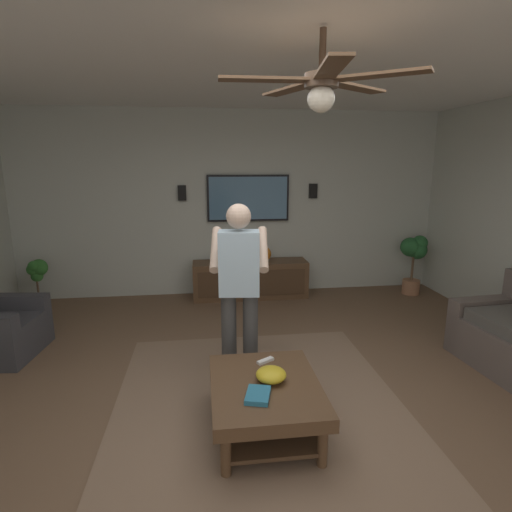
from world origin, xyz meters
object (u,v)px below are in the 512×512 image
object	(u,v)px
person_standing	(239,282)
book	(258,395)
bowl	(271,375)
wall_speaker_right	(182,193)
vase_round	(264,254)
remote_white	(265,361)
media_console	(250,279)
potted_plant_tall	(414,255)
coffee_table	(265,396)
ceiling_fan	(322,85)
wall_speaker_left	(313,191)
potted_plant_short	(37,277)
tv	(248,198)

from	to	relation	value
person_standing	book	bearing A→B (deg)	-172.12
bowl	wall_speaker_right	xyz separation A→B (m)	(3.42, 0.76, 1.10)
bowl	vase_round	world-z (taller)	vase_round
book	vase_round	distance (m)	3.43
remote_white	book	size ratio (longest dim) A/B	0.68
person_standing	remote_white	size ratio (longest dim) A/B	10.93
media_console	vase_round	world-z (taller)	vase_round
media_console	bowl	world-z (taller)	media_console
bowl	book	size ratio (longest dim) A/B	1.03
media_console	potted_plant_tall	size ratio (longest dim) A/B	1.88
coffee_table	ceiling_fan	distance (m)	2.16
potted_plant_tall	bowl	bearing A→B (deg)	138.03
media_console	wall_speaker_left	bearing A→B (deg)	104.28
bowl	wall_speaker_right	distance (m)	3.67
coffee_table	person_standing	world-z (taller)	person_standing
potted_plant_short	wall_speaker_right	bearing A→B (deg)	-78.76
person_standing	remote_white	distance (m)	0.77
tv	vase_round	xyz separation A→B (m)	(-0.23, -0.21, -0.81)
person_standing	potted_plant_tall	distance (m)	3.66
coffee_table	potted_plant_short	bearing A→B (deg)	41.49
ceiling_fan	potted_plant_short	bearing A→B (deg)	42.31
remote_white	ceiling_fan	xyz separation A→B (m)	(-0.55, -0.24, 2.01)
tv	wall_speaker_left	xyz separation A→B (m)	(0.01, -1.00, 0.10)
person_standing	wall_speaker_left	bearing A→B (deg)	-21.76
vase_round	coffee_table	bearing A→B (deg)	171.72
potted_plant_short	wall_speaker_right	xyz separation A→B (m)	(0.39, -1.98, 1.09)
person_standing	potted_plant_short	world-z (taller)	person_standing
tv	person_standing	distance (m)	2.65
book	wall_speaker_right	xyz separation A→B (m)	(3.62, 0.64, 1.14)
potted_plant_tall	wall_speaker_left	size ratio (longest dim) A/B	4.11
wall_speaker_left	wall_speaker_right	xyz separation A→B (m)	(0.00, 1.97, -0.01)
bowl	wall_speaker_left	world-z (taller)	wall_speaker_left
potted_plant_tall	ceiling_fan	world-z (taller)	ceiling_fan
coffee_table	book	xyz separation A→B (m)	(-0.18, 0.08, 0.12)
remote_white	wall_speaker_right	distance (m)	3.41
potted_plant_tall	wall_speaker_left	distance (m)	1.84
potted_plant_short	vase_round	xyz separation A→B (m)	(0.15, -3.16, 0.20)
potted_plant_tall	potted_plant_short	bearing A→B (deg)	90.26
coffee_table	remote_white	size ratio (longest dim) A/B	6.67
wall_speaker_left	wall_speaker_right	bearing A→B (deg)	90.00
tv	ceiling_fan	size ratio (longest dim) A/B	1.04
ceiling_fan	remote_white	bearing A→B (deg)	23.39
tv	person_standing	xyz separation A→B (m)	(-2.57, 0.37, -0.54)
coffee_table	remote_white	world-z (taller)	remote_white
potted_plant_tall	bowl	xyz separation A→B (m)	(-3.05, 2.74, -0.16)
coffee_table	tv	bearing A→B (deg)	-4.33
tv	potted_plant_short	size ratio (longest dim) A/B	1.76
tv	wall_speaker_right	size ratio (longest dim) A/B	5.58
wall_speaker_left	remote_white	bearing A→B (deg)	158.85
remote_white	ceiling_fan	distance (m)	2.10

